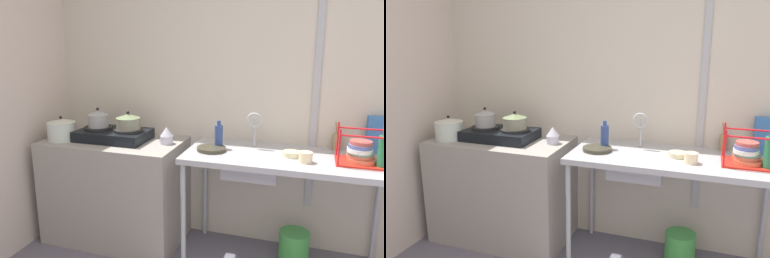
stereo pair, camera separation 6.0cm
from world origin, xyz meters
TOP-DOWN VIEW (x-y plane):
  - wall_back at (0.00, 1.95)m, footprint 4.92×0.10m
  - wall_metal_strip at (0.10, 1.89)m, footprint 0.05×0.01m
  - counter_concrete at (-1.43, 1.58)m, footprint 1.11×0.63m
  - counter_sink at (-0.07, 1.58)m, footprint 1.41×0.63m
  - stove at (-1.43, 1.58)m, footprint 0.57×0.36m
  - pot_on_left_burner at (-1.56, 1.58)m, footprint 0.17×0.17m
  - pot_on_right_burner at (-1.29, 1.58)m, footprint 0.19×0.19m
  - pot_beside_stove at (-1.82, 1.45)m, footprint 0.23×0.23m
  - percolator at (-0.98, 1.61)m, footprint 0.10×0.10m
  - sink_basin at (-0.30, 1.56)m, footprint 0.38×0.32m
  - faucet at (-0.31, 1.71)m, footprint 0.11×0.07m
  - frying_pan at (-0.59, 1.54)m, footprint 0.21×0.21m
  - dish_rack at (0.41, 1.56)m, footprint 0.30×0.25m
  - cup_by_rack at (0.07, 1.47)m, footprint 0.09×0.09m
  - small_bowl_on_drainboard at (-0.03, 1.58)m, footprint 0.12×0.12m
  - bottle_by_sink at (-0.56, 1.61)m, footprint 0.06×0.06m
  - bottle_by_rack at (0.53, 1.50)m, footprint 0.07×0.07m
  - cereal_box at (0.55, 1.85)m, footprint 0.18×0.07m
  - utensil_jar at (0.27, 1.85)m, footprint 0.06×0.06m
  - bucket_on_floor at (0.03, 1.65)m, footprint 0.22×0.22m

SIDE VIEW (x-z plane):
  - bucket_on_floor at x=0.03m, z-range 0.00..0.25m
  - counter_concrete at x=-1.43m, z-range 0.00..0.85m
  - sink_basin at x=-0.30m, z-range 0.69..0.85m
  - counter_sink at x=-0.07m, z-range 0.36..1.22m
  - frying_pan at x=-0.59m, z-range 0.85..0.88m
  - small_bowl_on_drainboard at x=-0.03m, z-range 0.85..0.89m
  - cup_by_rack at x=0.07m, z-range 0.85..0.93m
  - stove at x=-1.43m, z-range 0.85..0.95m
  - utensil_jar at x=0.27m, z-range 0.81..1.02m
  - percolator at x=-0.98m, z-range 0.85..0.99m
  - dish_rack at x=0.41m, z-range 0.80..1.04m
  - pot_beside_stove at x=-1.82m, z-range 0.84..1.04m
  - bottle_by_sink at x=-0.56m, z-range 0.84..1.05m
  - bottle_by_rack at x=0.53m, z-range 0.83..1.10m
  - cereal_box at x=0.55m, z-range 0.85..1.12m
  - pot_on_right_burner at x=-1.29m, z-range 0.94..1.09m
  - pot_on_left_burner at x=-1.56m, z-range 0.94..1.10m
  - faucet at x=-0.31m, z-range 0.90..1.18m
  - wall_back at x=0.00m, z-range 0.00..2.42m
  - wall_metal_strip at x=0.10m, z-range 0.36..2.30m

